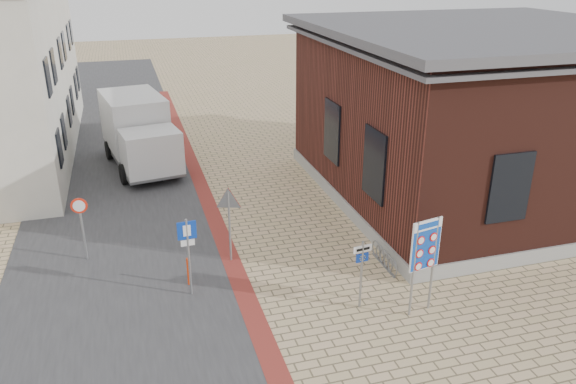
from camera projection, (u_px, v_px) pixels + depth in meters
ground at (330, 318)px, 15.41m from camera, size 120.00×120.00×0.00m
road_strip at (117, 161)px, 27.26m from camera, size 7.00×60.00×0.02m
curb_strip at (204, 191)px, 23.74m from camera, size 0.60×40.00×0.02m
brick_building at (482, 110)px, 22.60m from camera, size 13.00×13.00×6.80m
townhouse_far at (7, 52)px, 32.19m from camera, size 7.40×6.40×8.30m
bike_rack at (384, 258)px, 17.95m from camera, size 0.08×1.80×0.60m
sedan at (145, 158)px, 25.73m from camera, size 1.56×4.05×1.32m
box_truck at (139, 132)px, 26.07m from camera, size 3.47×6.54×3.25m
border_sign at (425, 247)px, 14.93m from camera, size 0.96×0.25×2.84m
essen_sign at (362, 265)px, 15.42m from camera, size 0.56×0.11×2.07m
parking_sign at (188, 244)px, 15.85m from camera, size 0.54×0.07×2.45m
yield_sign at (229, 207)px, 17.60m from camera, size 0.87×0.34×2.53m
speed_sign at (81, 219)px, 17.86m from camera, size 0.52×0.07×2.20m
bollard at (188, 272)px, 16.81m from camera, size 0.10×0.10×0.92m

